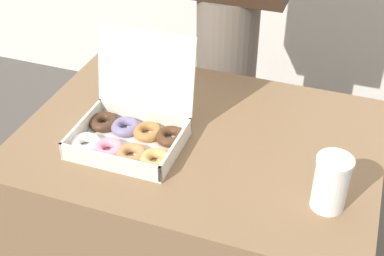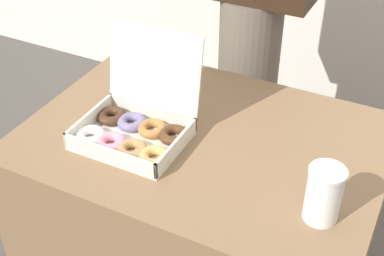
{
  "view_description": "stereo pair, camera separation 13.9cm",
  "coord_description": "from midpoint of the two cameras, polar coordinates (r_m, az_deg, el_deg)",
  "views": [
    {
      "loc": [
        0.39,
        -1.17,
        1.68
      ],
      "look_at": [
        0.01,
        -0.1,
        0.86
      ],
      "focal_mm": 50.0,
      "sensor_mm": 36.0,
      "label": 1
    },
    {
      "loc": [
        0.52,
        -1.11,
        1.68
      ],
      "look_at": [
        0.01,
        -0.1,
        0.86
      ],
      "focal_mm": 50.0,
      "sensor_mm": 36.0,
      "label": 2
    }
  ],
  "objects": [
    {
      "name": "table",
      "position": [
        1.79,
        3.39,
        -10.67
      ],
      "size": [
        1.02,
        0.74,
        0.76
      ],
      "color": "brown",
      "rests_on": "ground_plane"
    },
    {
      "name": "donut_box",
      "position": [
        1.51,
        -3.49,
        0.13
      ],
      "size": [
        0.32,
        0.28,
        0.29
      ],
      "color": "silver",
      "rests_on": "table"
    },
    {
      "name": "coffee_cup",
      "position": [
        1.3,
        16.93,
        -6.9
      ],
      "size": [
        0.09,
        0.09,
        0.15
      ],
      "color": "white",
      "rests_on": "table"
    }
  ]
}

